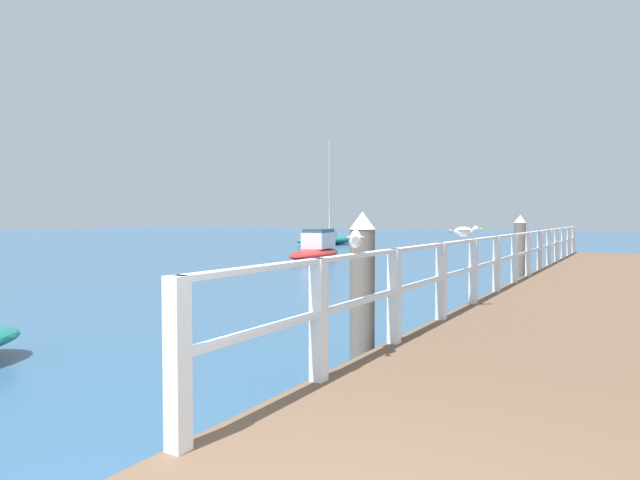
{
  "coord_description": "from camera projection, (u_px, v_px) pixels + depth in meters",
  "views": [
    {
      "loc": [
        0.95,
        -1.47,
        1.76
      ],
      "look_at": [
        -4.12,
        7.06,
        1.35
      ],
      "focal_mm": 30.64,
      "sensor_mm": 36.0,
      "label": 1
    }
  ],
  "objects": [
    {
      "name": "dock_piling_near",
      "position": [
        362.0,
        292.0,
        6.09
      ],
      "size": [
        0.29,
        0.29,
        1.83
      ],
      "color": "#6B6056",
      "rests_on": "ground_plane"
    },
    {
      "name": "seagull_foreground",
      "position": [
        356.0,
        239.0,
        5.09
      ],
      "size": [
        0.26,
        0.45,
        0.21
      ],
      "rotation": [
        0.0,
        0.0,
        0.46
      ],
      "color": "white",
      "rests_on": "pier_railing"
    },
    {
      "name": "dock_piling_far",
      "position": [
        520.0,
        251.0,
        13.81
      ],
      "size": [
        0.29,
        0.29,
        1.83
      ],
      "color": "#6B6056",
      "rests_on": "ground_plane"
    },
    {
      "name": "boat_2",
      "position": [
        326.0,
        239.0,
        35.41
      ],
      "size": [
        2.62,
        5.95,
        6.75
      ],
      "rotation": [
        0.0,
        0.0,
        -0.12
      ],
      "color": "#197266",
      "rests_on": "ground_plane"
    },
    {
      "name": "boat_1",
      "position": [
        316.0,
        249.0,
        23.39
      ],
      "size": [
        2.32,
        4.8,
        1.27
      ],
      "rotation": [
        0.0,
        0.0,
        0.19
      ],
      "color": "red",
      "rests_on": "ground_plane"
    },
    {
      "name": "pier_railing",
      "position": [
        522.0,
        251.0,
        12.07
      ],
      "size": [
        0.12,
        20.88,
        1.03
      ],
      "color": "white",
      "rests_on": "pier_deck"
    },
    {
      "name": "pier_deck",
      "position": [
        589.0,
        292.0,
        11.41
      ],
      "size": [
        2.88,
        22.36,
        0.39
      ],
      "primitive_type": "cube",
      "color": "brown",
      "rests_on": "ground_plane"
    },
    {
      "name": "seagull_background",
      "position": [
        464.0,
        231.0,
        8.12
      ],
      "size": [
        0.46,
        0.25,
        0.21
      ],
      "rotation": [
        0.0,
        0.0,
        5.1
      ],
      "color": "white",
      "rests_on": "pier_railing"
    }
  ]
}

